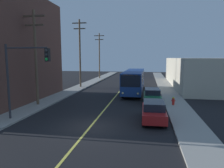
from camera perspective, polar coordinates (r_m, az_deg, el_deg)
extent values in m
plane|color=black|center=(15.53, -6.05, -11.80)|extent=(120.00, 120.00, 0.00)
cube|color=gray|center=(27.09, -15.09, -3.54)|extent=(2.50, 90.00, 0.15)
cube|color=gray|center=(24.82, 17.03, -4.60)|extent=(2.50, 90.00, 0.15)
cube|color=#D8CC4C|center=(29.82, 1.84, -2.44)|extent=(0.16, 60.00, 0.01)
cube|color=black|center=(24.22, -21.69, -1.43)|extent=(0.06, 11.69, 1.30)
cube|color=black|center=(23.96, -22.06, 6.15)|extent=(0.06, 11.69, 1.30)
cube|color=black|center=(24.14, -22.43, 13.76)|extent=(0.06, 11.69, 1.30)
cube|color=beige|center=(39.53, 25.13, 2.94)|extent=(12.00, 23.94, 5.01)
cube|color=black|center=(38.46, 16.46, 1.88)|extent=(0.06, 16.76, 1.30)
cube|color=navy|center=(30.00, 6.19, 1.09)|extent=(2.65, 12.02, 2.75)
cube|color=black|center=(24.02, 5.18, 0.80)|extent=(2.35, 0.10, 1.40)
cube|color=black|center=(35.89, 6.90, 3.12)|extent=(2.30, 0.10, 1.10)
cube|color=black|center=(30.06, 3.82, 2.14)|extent=(0.14, 10.20, 1.10)
cube|color=black|center=(29.89, 8.61, 2.04)|extent=(0.14, 10.20, 1.10)
cube|color=orange|center=(23.97, 5.20, 2.23)|extent=(1.79, 0.07, 0.30)
sphere|color=#F9D872|center=(24.28, 3.03, -2.56)|extent=(0.24, 0.24, 0.24)
sphere|color=#F9D872|center=(24.13, 7.25, -2.68)|extent=(0.24, 0.24, 0.24)
cylinder|color=black|center=(26.16, 3.03, -2.73)|extent=(0.31, 1.00, 1.00)
cylinder|color=black|center=(25.98, 7.96, -2.87)|extent=(0.31, 1.00, 1.00)
cylinder|color=black|center=(33.72, 4.68, -0.46)|extent=(0.31, 1.00, 1.00)
cylinder|color=black|center=(33.58, 8.51, -0.55)|extent=(0.31, 1.00, 1.00)
cube|color=maroon|center=(16.92, 11.54, -7.92)|extent=(1.87, 4.43, 0.70)
cube|color=black|center=(16.76, 11.60, -5.78)|extent=(1.66, 2.49, 0.60)
cylinder|color=black|center=(15.56, 8.76, -10.57)|extent=(0.23, 0.64, 0.64)
cylinder|color=black|center=(15.64, 14.74, -10.63)|extent=(0.23, 0.64, 0.64)
cylinder|color=black|center=(18.43, 8.79, -7.71)|extent=(0.23, 0.64, 0.64)
cylinder|color=black|center=(18.51, 13.80, -7.78)|extent=(0.23, 0.64, 0.64)
cube|color=#196038|center=(23.54, 11.16, -3.58)|extent=(1.93, 4.45, 0.70)
cube|color=black|center=(23.42, 11.20, -2.02)|extent=(1.69, 2.51, 0.60)
cylinder|color=black|center=(22.11, 9.26, -5.18)|extent=(0.24, 0.65, 0.64)
cylinder|color=black|center=(22.20, 13.41, -5.23)|extent=(0.24, 0.65, 0.64)
cylinder|color=black|center=(25.05, 9.13, -3.69)|extent=(0.24, 0.65, 0.64)
cylinder|color=black|center=(25.13, 12.79, -3.75)|extent=(0.24, 0.65, 0.64)
cylinder|color=brown|center=(22.72, -20.54, 6.72)|extent=(0.28, 0.28, 9.73)
cube|color=#4C3D2D|center=(23.10, -21.04, 17.35)|extent=(2.40, 0.16, 0.16)
cube|color=#4C3D2D|center=(22.96, -20.93, 15.14)|extent=(2.00, 0.16, 0.16)
cylinder|color=brown|center=(34.90, -8.95, 8.37)|extent=(0.28, 0.28, 11.19)
cube|color=#4C3D2D|center=(35.35, -9.12, 16.49)|extent=(2.40, 0.16, 0.16)
cube|color=#4C3D2D|center=(35.22, -9.09, 15.04)|extent=(2.00, 0.16, 0.16)
cylinder|color=brown|center=(49.64, -3.55, 7.86)|extent=(0.28, 0.28, 10.72)
cube|color=#4C3D2D|center=(49.91, -3.59, 13.34)|extent=(2.40, 0.16, 0.16)
cube|color=#4C3D2D|center=(49.83, -3.59, 12.31)|extent=(2.00, 0.16, 0.16)
cylinder|color=#2D2D33|center=(18.39, -27.07, 0.51)|extent=(0.18, 0.18, 6.00)
cylinder|color=#2D2D33|center=(17.30, -22.90, 9.32)|extent=(3.50, 0.12, 0.12)
cube|color=black|center=(16.41, -17.61, 7.77)|extent=(0.32, 0.36, 1.00)
sphere|color=#2D2D2D|center=(16.25, -17.96, 8.89)|extent=(0.22, 0.22, 0.22)
sphere|color=#2D2D2D|center=(16.24, -17.91, 7.76)|extent=(0.22, 0.22, 0.22)
sphere|color=green|center=(16.24, -17.87, 6.63)|extent=(0.22, 0.22, 0.22)
cylinder|color=red|center=(22.50, 16.77, -4.71)|extent=(0.26, 0.26, 0.70)
sphere|color=gold|center=(22.42, 16.80, -3.79)|extent=(0.24, 0.24, 0.24)
cylinder|color=red|center=(22.46, 16.37, -4.46)|extent=(0.12, 0.10, 0.10)
cylinder|color=red|center=(22.50, 17.18, -4.47)|extent=(0.12, 0.10, 0.10)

